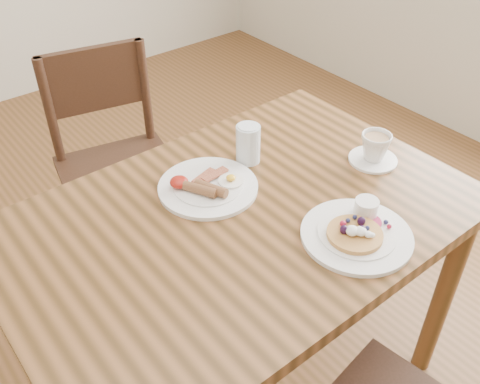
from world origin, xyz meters
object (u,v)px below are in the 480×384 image
Objects in this scene: dining_table at (240,242)px; chair_far at (116,159)px; pancake_plate at (357,232)px; breakfast_plate at (207,186)px; teacup_saucer at (375,149)px; water_glass at (248,144)px.

chair_far is (0.03, 0.78, -0.16)m from dining_table.
chair_far is 1.07m from pancake_plate.
breakfast_plate is 0.49m from teacup_saucer.
chair_far is at bearing 103.20° from water_glass.
chair_far is at bearing 116.85° from teacup_saucer.
pancake_plate reaches higher than breakfast_plate.
dining_table is 4.44× the size of pancake_plate.
chair_far is at bearing 87.22° from breakfast_plate.
teacup_saucer is at bearing -39.09° from water_glass.
chair_far is at bearing 88.15° from dining_table.
teacup_saucer reaches higher than pancake_plate.
teacup_saucer reaches higher than breakfast_plate.
chair_far is 7.77× the size of water_glass.
water_glass is (0.17, 0.04, 0.05)m from breakfast_plate.
breakfast_plate is (-0.03, -0.65, 0.27)m from chair_far.
dining_table is 8.57× the size of teacup_saucer.
water_glass is (-0.00, 0.41, 0.04)m from pancake_plate.
dining_table is 0.17m from breakfast_plate.
water_glass is (0.17, 0.17, 0.16)m from dining_table.
breakfast_plate is at bearing 114.89° from pancake_plate.
water_glass is at bearing 140.91° from teacup_saucer.
chair_far is 0.70m from breakfast_plate.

